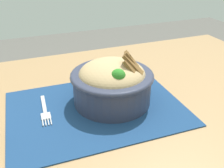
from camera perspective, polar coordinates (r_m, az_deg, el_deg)
name	(u,v)px	position (r m, az deg, el deg)	size (l,w,h in m)	color
table	(97,129)	(0.68, -3.38, -9.97)	(1.33, 0.79, 0.72)	#99754C
placemat	(96,107)	(0.64, -3.55, -5.19)	(0.42, 0.31, 0.00)	navy
bowl	(112,82)	(0.63, 0.04, 0.49)	(0.21, 0.21, 0.14)	#2D3347
fork	(45,111)	(0.64, -14.69, -5.85)	(0.02, 0.13, 0.00)	#B4B4B4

